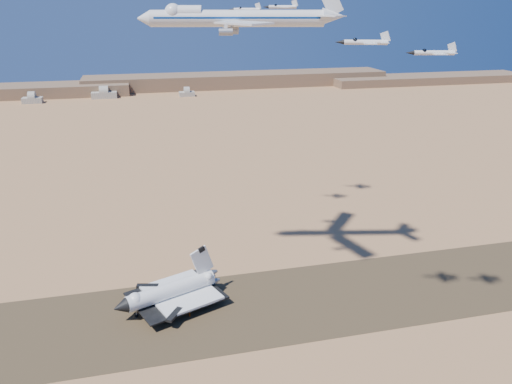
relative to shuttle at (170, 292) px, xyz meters
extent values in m
plane|color=#AF7C4D|center=(16.32, -8.54, -5.58)|extent=(1200.00, 1200.00, 0.00)
cube|color=#473723|center=(16.32, -8.54, -5.55)|extent=(600.00, 50.00, 0.06)
cube|color=#7F6446|center=(136.32, 531.46, 3.42)|extent=(420.00, 60.00, 18.00)
cube|color=#7F6446|center=(416.32, 501.46, -0.08)|extent=(300.00, 60.00, 11.00)
cube|color=#A9A596|center=(-123.68, 461.46, -2.33)|extent=(22.00, 14.00, 6.50)
cube|color=#A9A596|center=(-43.68, 476.46, -1.83)|extent=(30.00, 15.00, 7.50)
cube|color=#A9A596|center=(56.32, 466.46, -2.83)|extent=(19.00, 12.50, 5.50)
cylinder|color=silver|center=(0.09, 0.03, 0.79)|extent=(33.78, 17.90, 5.94)
cone|color=black|center=(-17.89, -7.00, 0.79)|extent=(6.50, 6.99, 5.64)
sphere|color=silver|center=(-12.75, -4.99, 1.64)|extent=(5.52, 5.52, 5.52)
cube|color=silver|center=(4.04, 1.58, -1.65)|extent=(31.01, 32.21, 0.95)
cube|color=black|center=(2.06, 0.81, -2.13)|extent=(38.91, 35.30, 0.53)
cube|color=silver|center=(12.93, 5.06, 9.06)|extent=(9.43, 4.28, 12.22)
cylinder|color=gray|center=(-12.75, -4.99, -3.88)|extent=(0.38, 0.38, 3.39)
cylinder|color=black|center=(-12.75, -4.99, -4.99)|extent=(1.26, 0.87, 1.17)
cylinder|color=gray|center=(7.95, -2.59, -3.88)|extent=(0.38, 0.38, 3.39)
cylinder|color=black|center=(7.95, -2.59, -4.99)|extent=(1.26, 0.87, 1.17)
cylinder|color=gray|center=(4.08, 7.29, -3.88)|extent=(0.38, 0.38, 3.39)
cylinder|color=black|center=(4.08, 7.29, -4.99)|extent=(1.26, 0.87, 1.17)
cylinder|color=silver|center=(29.85, 14.32, 96.43)|extent=(59.80, 18.14, 5.64)
cone|color=silver|center=(-1.61, 21.10, 96.43)|extent=(5.50, 6.44, 5.64)
sphere|color=silver|center=(8.30, 18.96, 98.46)|extent=(5.82, 5.82, 5.82)
cube|color=silver|center=(28.60, 0.16, 95.38)|extent=(14.86, 27.61, 0.62)
cube|color=silver|center=(34.54, 27.74, 95.38)|extent=(23.12, 25.34, 0.62)
cube|color=silver|center=(59.68, 2.04, 97.32)|extent=(7.59, 10.72, 0.44)
cube|color=silver|center=(62.09, 13.25, 97.32)|extent=(10.10, 10.45, 0.44)
cylinder|color=gray|center=(26.46, 6.94, 92.73)|extent=(4.79, 3.17, 2.29)
cylinder|color=gray|center=(23.06, -0.45, 92.73)|extent=(4.79, 3.17, 2.29)
cylinder|color=gray|center=(29.80, 22.45, 92.73)|extent=(4.79, 3.17, 2.29)
cylinder|color=gray|center=(29.74, 30.58, 92.73)|extent=(4.79, 3.17, 2.29)
imported|color=#DC5F0C|center=(4.51, -7.27, -4.69)|extent=(0.56, 0.70, 1.66)
imported|color=#DC5F0C|center=(5.42, -7.09, -4.65)|extent=(0.83, 0.97, 1.74)
imported|color=#DC5F0C|center=(6.03, -9.34, -4.62)|extent=(0.96, 1.18, 1.80)
cylinder|color=silver|center=(55.54, -34.22, 91.20)|extent=(11.50, 5.18, 1.37)
cone|color=black|center=(48.92, -31.89, 91.20)|extent=(2.81, 2.04, 1.27)
sphere|color=black|center=(52.78, -33.25, 91.69)|extent=(1.37, 1.37, 1.37)
cube|color=silver|center=(56.46, -34.55, 91.00)|extent=(5.81, 8.50, 0.24)
cube|color=silver|center=(60.15, -35.84, 91.20)|extent=(3.64, 5.31, 0.20)
cube|color=silver|center=(60.33, -35.91, 92.57)|extent=(2.87, 1.21, 3.30)
cylinder|color=silver|center=(73.77, -38.97, 88.47)|extent=(11.05, 3.69, 1.29)
cone|color=black|center=(67.31, -37.51, 88.47)|extent=(2.60, 1.69, 1.20)
sphere|color=black|center=(71.08, -38.36, 88.93)|extent=(1.29, 1.29, 1.29)
cube|color=silver|center=(74.67, -39.17, 88.28)|extent=(4.76, 7.89, 0.23)
cube|color=silver|center=(78.26, -39.98, 88.47)|extent=(2.99, 4.93, 0.18)
cube|color=silver|center=(78.44, -40.02, 89.75)|extent=(2.77, 0.84, 3.11)
cylinder|color=silver|center=(44.05, 62.88, 99.05)|extent=(11.22, 5.18, 1.34)
cone|color=black|center=(37.59, 65.23, 99.05)|extent=(2.76, 2.02, 1.24)
sphere|color=black|center=(41.36, 63.86, 99.53)|extent=(1.34, 1.34, 1.34)
cube|color=silver|center=(44.95, 62.55, 98.86)|extent=(5.75, 8.32, 0.24)
cube|color=silver|center=(48.53, 61.24, 99.05)|extent=(3.61, 5.20, 0.19)
cube|color=silver|center=(48.71, 61.18, 100.39)|extent=(2.79, 1.21, 3.23)
cylinder|color=silver|center=(63.96, 74.90, 100.09)|extent=(12.70, 5.90, 1.51)
cone|color=black|center=(56.66, 77.59, 100.09)|extent=(3.12, 2.29, 1.41)
sphere|color=black|center=(60.92, 76.02, 100.63)|extent=(1.51, 1.51, 1.51)
cube|color=silver|center=(64.98, 74.53, 99.88)|extent=(6.54, 9.42, 0.27)
cube|color=silver|center=(69.04, 73.03, 100.09)|extent=(4.10, 5.89, 0.22)
cube|color=silver|center=(69.24, 72.96, 101.61)|extent=(3.16, 1.38, 3.66)
camera|label=1|loc=(-6.67, -164.55, 100.42)|focal=35.00mm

